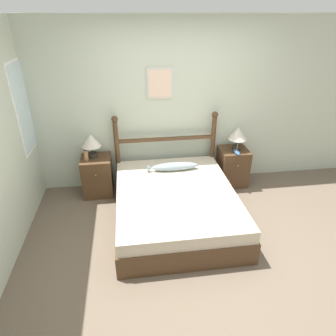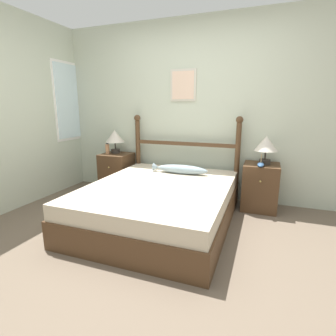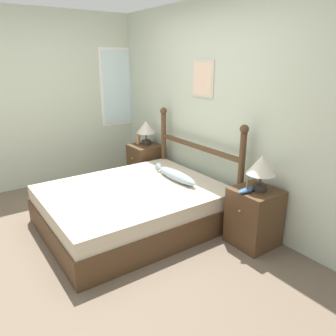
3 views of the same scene
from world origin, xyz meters
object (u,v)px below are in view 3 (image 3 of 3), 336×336
(bottle, at_px, (138,139))
(fish_pillow, at_px, (176,175))
(table_lamp_left, at_px, (146,128))
(bed, at_px, (133,207))
(nightstand_left, at_px, (146,164))
(model_boat, at_px, (246,190))
(nightstand_right, at_px, (254,217))
(table_lamp_right, at_px, (261,167))

(bottle, bearing_deg, fish_pillow, -9.59)
(table_lamp_left, relative_size, bottle, 1.95)
(bed, relative_size, nightstand_left, 3.23)
(bottle, height_order, fish_pillow, bottle)
(table_lamp_left, height_order, model_boat, table_lamp_left)
(nightstand_right, relative_size, fish_pillow, 0.80)
(nightstand_left, xyz_separation_m, table_lamp_left, (-0.04, 0.04, 0.56))
(table_lamp_right, xyz_separation_m, model_boat, (-0.04, -0.14, -0.23))
(bed, height_order, bottle, bottle)
(bottle, height_order, model_boat, bottle)
(table_lamp_right, distance_m, bottle, 2.33)
(table_lamp_left, xyz_separation_m, fish_pillow, (1.19, -0.30, -0.35))
(bed, xyz_separation_m, nightstand_right, (1.09, 0.83, 0.08))
(model_boat, distance_m, fish_pillow, 1.03)
(table_lamp_left, distance_m, fish_pillow, 1.27)
(nightstand_right, bearing_deg, table_lamp_left, 178.96)
(model_boat, bearing_deg, table_lamp_left, 175.32)
(bed, height_order, fish_pillow, fish_pillow)
(nightstand_right, height_order, table_lamp_right, table_lamp_right)
(nightstand_left, xyz_separation_m, table_lamp_right, (2.20, 0.00, 0.56))
(nightstand_right, distance_m, bottle, 2.33)
(nightstand_right, height_order, model_boat, model_boat)
(nightstand_left, distance_m, table_lamp_right, 2.27)
(nightstand_left, height_order, nightstand_right, same)
(table_lamp_left, distance_m, bottle, 0.21)
(nightstand_left, height_order, table_lamp_right, table_lamp_right)
(bed, relative_size, model_boat, 9.02)
(nightstand_left, relative_size, model_boat, 2.79)
(table_lamp_left, height_order, fish_pillow, table_lamp_left)
(model_boat, bearing_deg, bed, -147.07)
(table_lamp_right, bearing_deg, table_lamp_left, 179.08)
(bed, bearing_deg, nightstand_right, 37.54)
(bed, bearing_deg, bottle, 147.02)
(table_lamp_right, bearing_deg, fish_pillow, -165.72)
(nightstand_right, height_order, fish_pillow, nightstand_right)
(bed, distance_m, model_boat, 1.34)
(bottle, bearing_deg, bed, -32.98)
(table_lamp_right, height_order, fish_pillow, table_lamp_right)
(bed, xyz_separation_m, nightstand_left, (-1.09, 0.83, 0.08))
(nightstand_left, distance_m, nightstand_right, 2.17)
(table_lamp_left, bearing_deg, nightstand_left, -47.63)
(table_lamp_left, relative_size, model_boat, 1.67)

